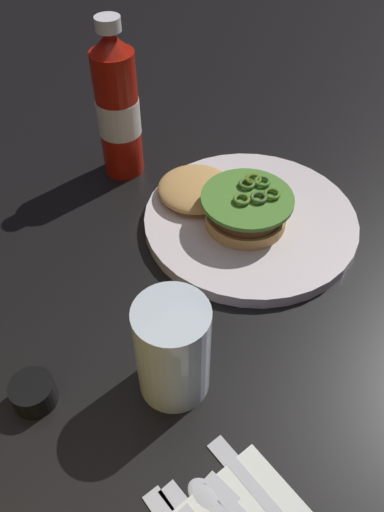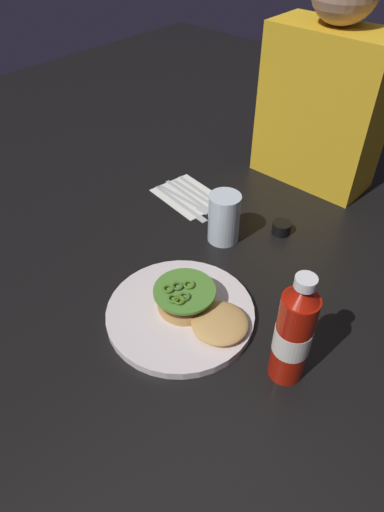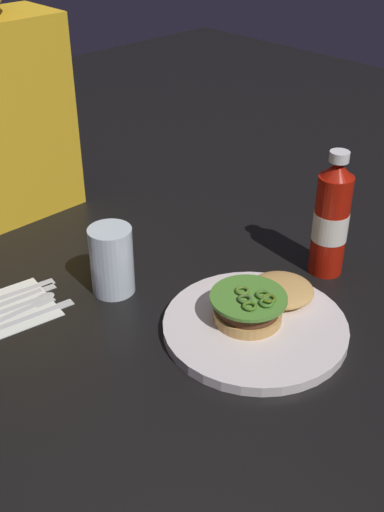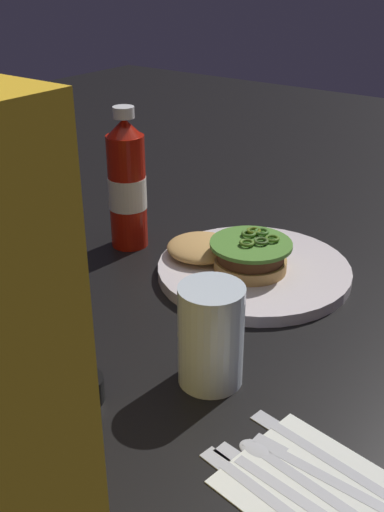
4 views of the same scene
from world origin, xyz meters
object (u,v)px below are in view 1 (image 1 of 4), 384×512
at_px(burger_sandwich, 227,201).
at_px(ketchup_bottle, 118,109).
at_px(dinner_plate, 250,221).
at_px(condiment_cup, 33,393).
at_px(water_glass, 173,350).

height_order(burger_sandwich, ketchup_bottle, ketchup_bottle).
relative_size(dinner_plate, ketchup_bottle, 1.26).
relative_size(burger_sandwich, ketchup_bottle, 0.87).
bearing_deg(burger_sandwich, ketchup_bottle, 3.93).
height_order(burger_sandwich, condiment_cup, burger_sandwich).
distance_m(burger_sandwich, water_glass, 0.27).
height_order(dinner_plate, water_glass, water_glass).
distance_m(dinner_plate, condiment_cup, 0.37).
relative_size(ketchup_bottle, water_glass, 1.91).
relative_size(dinner_plate, burger_sandwich, 1.45).
relative_size(ketchup_bottle, condiment_cup, 5.11).
distance_m(water_glass, condiment_cup, 0.15).
bearing_deg(ketchup_bottle, dinner_plate, -172.51).
xyz_separation_m(dinner_plate, condiment_cup, (0.00, 0.37, 0.01)).
height_order(ketchup_bottle, water_glass, ketchup_bottle).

